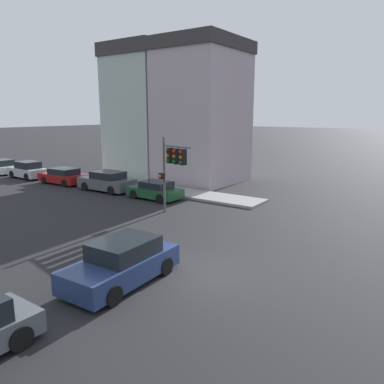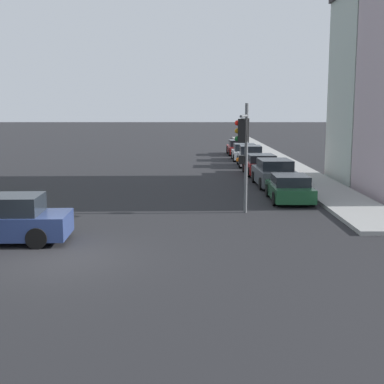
% 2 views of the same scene
% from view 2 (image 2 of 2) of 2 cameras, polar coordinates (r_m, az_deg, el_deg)
% --- Properties ---
extents(ground_plane, '(300.00, 300.00, 0.00)m').
position_cam_2_polar(ground_plane, '(16.17, -14.09, -6.92)').
color(ground_plane, black).
extents(sidewalk_strip, '(2.58, 60.00, 0.16)m').
position_cam_2_polar(sidewalk_strip, '(48.57, 8.56, 3.83)').
color(sidewalk_strip, gray).
rests_on(sidewalk_strip, ground_plane).
extents(traffic_signal, '(0.69, 2.45, 4.54)m').
position_cam_2_polar(traffic_signal, '(21.32, 5.65, 5.80)').
color(traffic_signal, '#515456').
rests_on(traffic_signal, ground_plane).
extents(crossing_car_0, '(4.47, 2.16, 1.55)m').
position_cam_2_polar(crossing_car_0, '(18.49, -19.45, -2.84)').
color(crossing_car_0, navy).
rests_on(crossing_car_0, ground_plane).
extents(parked_car_0, '(1.93, 3.94, 1.26)m').
position_cam_2_polar(parked_car_0, '(25.47, 10.53, 0.36)').
color(parked_car_0, '#194728').
rests_on(parked_car_0, ground_plane).
extents(parked_car_1, '(2.14, 4.63, 1.52)m').
position_cam_2_polar(parked_car_1, '(30.22, 8.91, 1.97)').
color(parked_car_1, '#4C5156').
rests_on(parked_car_1, ground_plane).
extents(parked_car_2, '(2.12, 4.37, 1.34)m').
position_cam_2_polar(parked_car_2, '(35.46, 7.48, 2.89)').
color(parked_car_2, maroon).
rests_on(parked_car_2, ground_plane).
extents(parked_car_3, '(1.95, 4.11, 1.56)m').
position_cam_2_polar(parked_car_3, '(40.44, 6.39, 3.78)').
color(parked_car_3, '#B7B7BC').
rests_on(parked_car_3, ground_plane).
extents(parked_car_4, '(2.06, 3.81, 1.40)m').
position_cam_2_polar(parked_car_4, '(45.06, 5.76, 4.22)').
color(parked_car_4, silver).
rests_on(parked_car_4, ground_plane).
extents(parked_car_5, '(2.04, 4.58, 1.39)m').
position_cam_2_polar(parked_car_5, '(50.48, 5.12, 4.75)').
color(parked_car_5, maroon).
rests_on(parked_car_5, ground_plane).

